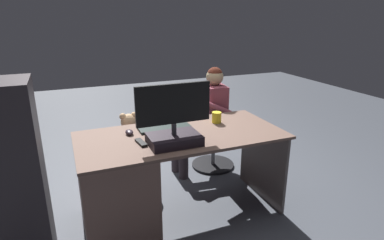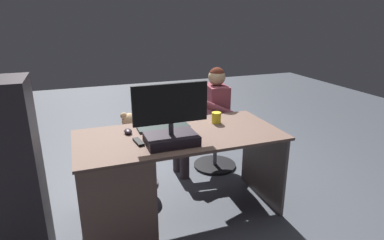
{
  "view_description": "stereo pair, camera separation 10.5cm",
  "coord_description": "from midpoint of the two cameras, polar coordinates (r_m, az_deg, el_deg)",
  "views": [
    {
      "loc": [
        0.82,
        2.55,
        1.62
      ],
      "look_at": [
        -0.21,
        0.04,
        0.72
      ],
      "focal_mm": 30.29,
      "sensor_mm": 36.0,
      "label": 1
    },
    {
      "loc": [
        0.72,
        2.59,
        1.62
      ],
      "look_at": [
        -0.21,
        0.04,
        0.72
      ],
      "focal_mm": 30.29,
      "sensor_mm": 36.0,
      "label": 2
    }
  ],
  "objects": [
    {
      "name": "visitor_chair",
      "position": [
        3.54,
        4.95,
        -4.63
      ],
      "size": [
        0.46,
        0.46,
        0.42
      ],
      "color": "black",
      "rests_on": "ground_plane"
    },
    {
      "name": "desk",
      "position": [
        2.58,
        -10.2,
        -10.6
      ],
      "size": [
        1.6,
        0.76,
        0.72
      ],
      "color": "brown",
      "rests_on": "ground_plane"
    },
    {
      "name": "equipment_rack",
      "position": [
        2.3,
        -29.17,
        -9.53
      ],
      "size": [
        0.44,
        0.36,
        1.27
      ],
      "primitive_type": "cube",
      "color": "#302A2D",
      "rests_on": "ground_plane"
    },
    {
      "name": "ground_plane",
      "position": [
        3.13,
        -2.96,
        -12.75
      ],
      "size": [
        10.0,
        10.0,
        0.0
      ],
      "primitive_type": "plane",
      "color": "#494E57"
    },
    {
      "name": "person",
      "position": [
        3.36,
        3.75,
        1.27
      ],
      "size": [
        0.58,
        0.51,
        1.1
      ],
      "color": "#873D4B",
      "rests_on": "ground_plane"
    },
    {
      "name": "computer_mouse",
      "position": [
        2.57,
        -10.06,
        -1.99
      ],
      "size": [
        0.06,
        0.1,
        0.04
      ],
      "primitive_type": "ellipsoid",
      "color": "#2E232A",
      "rests_on": "desk"
    },
    {
      "name": "tv_remote",
      "position": [
        2.38,
        -8.17,
        -3.83
      ],
      "size": [
        0.06,
        0.15,
        0.02
      ],
      "primitive_type": "cube",
      "rotation": [
        0.0,
        0.0,
        0.12
      ],
      "color": "black",
      "rests_on": "desk"
    },
    {
      "name": "monitor",
      "position": [
        2.31,
        -2.42,
        -1.02
      ],
      "size": [
        0.54,
        0.26,
        0.44
      ],
      "color": "black",
      "rests_on": "desk"
    },
    {
      "name": "keyboard",
      "position": [
        2.65,
        -3.92,
        -1.29
      ],
      "size": [
        0.42,
        0.14,
        0.02
      ],
      "primitive_type": "cube",
      "color": "black",
      "rests_on": "desk"
    },
    {
      "name": "office_chair_teddy",
      "position": [
        3.2,
        -9.49,
        -7.54
      ],
      "size": [
        0.48,
        0.48,
        0.42
      ],
      "color": "black",
      "rests_on": "ground_plane"
    },
    {
      "name": "cup",
      "position": [
        2.78,
        5.38,
        0.4
      ],
      "size": [
        0.08,
        0.08,
        0.09
      ],
      "primitive_type": "cylinder",
      "color": "yellow",
      "rests_on": "desk"
    },
    {
      "name": "teddy_bear",
      "position": [
        3.08,
        -9.86,
        -1.75
      ],
      "size": [
        0.23,
        0.23,
        0.33
      ],
      "color": "tan",
      "rests_on": "office_chair_teddy"
    }
  ]
}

